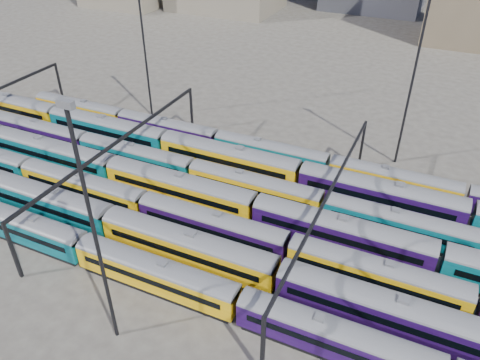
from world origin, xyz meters
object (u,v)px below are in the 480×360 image
at_px(rake_1, 278,274).
at_px(mast_2, 93,227).
at_px(rake_0, 336,336).
at_px(rake_2, 289,246).

distance_m(rake_1, mast_2, 20.70).
relative_size(rake_0, rake_2, 1.16).
xyz_separation_m(rake_1, mast_2, (-12.72, -12.00, 11.07)).
height_order(rake_0, mast_2, mast_2).
distance_m(rake_0, mast_2, 24.43).
bearing_deg(rake_2, mast_2, -125.63).
xyz_separation_m(rake_2, mast_2, (-12.18, -17.00, 11.36)).
xyz_separation_m(rake_0, mast_2, (-20.45, -7.00, 11.38)).
bearing_deg(rake_0, rake_1, 147.10).
relative_size(rake_1, mast_2, 5.24).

